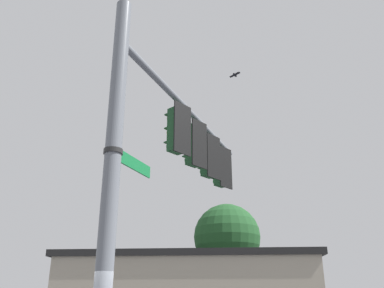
% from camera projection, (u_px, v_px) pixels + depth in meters
% --- Properties ---
extents(signal_pole, '(0.28, 0.28, 7.38)m').
position_uv_depth(signal_pole, '(110.00, 193.00, 6.46)').
color(signal_pole, slate).
rests_on(signal_pole, ground).
extents(mast_arm, '(6.17, 2.26, 0.15)m').
position_uv_depth(mast_arm, '(190.00, 113.00, 10.27)').
color(mast_arm, slate).
extents(traffic_light_nearest_pole, '(0.54, 0.49, 1.31)m').
position_uv_depth(traffic_light_nearest_pole, '(176.00, 130.00, 9.34)').
color(traffic_light_nearest_pole, black).
extents(traffic_light_mid_inner, '(0.54, 0.49, 1.31)m').
position_uv_depth(traffic_light_mid_inner, '(194.00, 145.00, 10.22)').
color(traffic_light_mid_inner, black).
extents(traffic_light_mid_outer, '(0.54, 0.49, 1.31)m').
position_uv_depth(traffic_light_mid_outer, '(208.00, 158.00, 11.11)').
color(traffic_light_mid_outer, black).
extents(traffic_light_arm_end, '(0.54, 0.49, 1.31)m').
position_uv_depth(traffic_light_arm_end, '(221.00, 169.00, 11.99)').
color(traffic_light_arm_end, black).
extents(street_name_sign, '(1.34, 0.59, 0.22)m').
position_uv_depth(street_name_sign, '(124.00, 158.00, 7.00)').
color(street_name_sign, '#147238').
extents(bird_flying, '(0.23, 0.34, 0.09)m').
position_uv_depth(bird_flying, '(235.00, 75.00, 12.11)').
color(bird_flying, black).
extents(tree_by_storefront, '(3.77, 3.77, 7.45)m').
position_uv_depth(tree_by_storefront, '(227.00, 238.00, 23.25)').
color(tree_by_storefront, '#4C3823').
rests_on(tree_by_storefront, ground).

